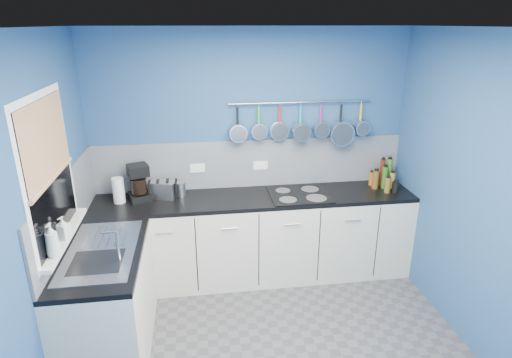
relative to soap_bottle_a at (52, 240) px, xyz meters
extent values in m
cube|color=#47474C|center=(1.53, 0.00, -1.18)|extent=(3.20, 3.00, 0.02)
cube|color=white|center=(1.53, 0.00, 1.34)|extent=(3.20, 3.00, 0.02)
cube|color=navy|center=(1.53, 1.51, 0.08)|extent=(3.20, 0.02, 2.50)
cube|color=navy|center=(-0.08, 0.00, 0.08)|extent=(0.02, 3.00, 2.50)
cube|color=navy|center=(3.14, 0.00, 0.08)|extent=(0.02, 3.00, 2.50)
cube|color=#989AA2|center=(1.53, 1.49, -0.02)|extent=(3.20, 0.02, 0.50)
cube|color=#989AA2|center=(-0.06, 0.60, -0.02)|extent=(0.02, 1.80, 0.50)
cube|color=beige|center=(1.53, 1.20, -0.74)|extent=(3.20, 0.60, 0.86)
cube|color=black|center=(1.53, 1.20, -0.29)|extent=(3.20, 0.60, 0.04)
cube|color=beige|center=(0.23, 0.30, -0.74)|extent=(0.60, 1.20, 0.86)
cube|color=black|center=(0.23, 0.30, -0.29)|extent=(0.60, 1.20, 0.04)
cube|color=white|center=(-0.05, 0.30, 0.38)|extent=(0.01, 1.00, 1.10)
cube|color=black|center=(-0.04, 0.30, 0.38)|extent=(0.01, 0.90, 1.00)
cube|color=tan|center=(-0.03, 0.30, 0.61)|extent=(0.01, 0.90, 0.55)
cube|color=white|center=(-0.02, 0.30, -0.13)|extent=(0.10, 0.98, 0.03)
cube|color=silver|center=(0.23, 0.30, -0.27)|extent=(0.50, 0.95, 0.01)
cube|color=white|center=(0.98, 1.48, -0.04)|extent=(0.15, 0.01, 0.09)
cube|color=white|center=(1.63, 1.48, -0.04)|extent=(0.15, 0.01, 0.09)
cylinder|color=silver|center=(2.03, 1.45, 0.61)|extent=(1.45, 0.02, 0.02)
imported|color=white|center=(0.00, 0.00, 0.00)|extent=(0.10, 0.10, 0.24)
imported|color=white|center=(0.00, 0.25, -0.03)|extent=(0.10, 0.10, 0.17)
cylinder|color=white|center=(0.22, 1.24, -0.15)|extent=(0.12, 0.12, 0.25)
cube|color=silver|center=(0.64, 1.31, -0.19)|extent=(0.29, 0.23, 0.17)
cylinder|color=silver|center=(0.81, 1.32, -0.20)|extent=(0.11, 0.11, 0.14)
cube|color=black|center=(1.98, 1.16, -0.26)|extent=(0.59, 0.52, 0.01)
cylinder|color=#3F721E|center=(2.99, 1.34, -0.13)|extent=(0.06, 0.06, 0.28)
cylinder|color=#4C190C|center=(2.90, 1.31, -0.13)|extent=(0.05, 0.05, 0.29)
cylinder|color=#8C5914|center=(2.81, 1.34, -0.20)|extent=(0.06, 0.06, 0.14)
cylinder|color=olive|center=(2.98, 1.22, -0.18)|extent=(0.06, 0.06, 0.17)
cylinder|color=#265919|center=(2.90, 1.24, -0.15)|extent=(0.06, 0.06, 0.23)
cylinder|color=brown|center=(2.80, 1.24, -0.17)|extent=(0.07, 0.07, 0.20)
cylinder|color=black|center=(2.96, 1.11, -0.22)|extent=(0.07, 0.07, 0.11)
cylinder|color=brown|center=(2.88, 1.11, -0.19)|extent=(0.06, 0.06, 0.16)
camera|label=1|loc=(0.99, -2.68, 1.36)|focal=29.88mm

